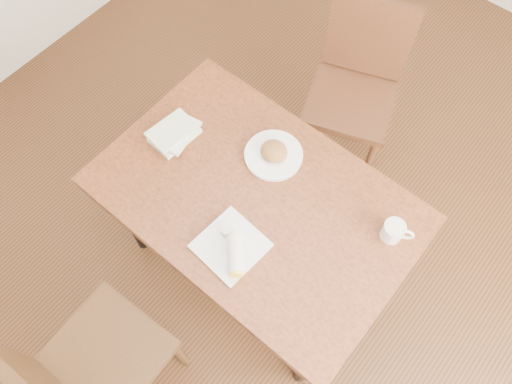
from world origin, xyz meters
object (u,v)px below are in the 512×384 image
Objects in this scene: table at (256,207)px; plate_burrito at (232,249)px; plate_scone at (274,154)px; coffee_mug at (394,231)px; chair_near at (85,370)px; chair_far at (357,79)px; book_stack at (175,133)px.

plate_burrito is (0.07, -0.22, 0.11)m from table.
plate_burrito is (0.14, -0.41, -0.00)m from plate_scone.
table is 0.55m from coffee_mug.
plate_burrito is at bearing 75.44° from chair_near.
plate_scone is at bearing -87.36° from chair_far.
chair_far is at bearing 130.21° from coffee_mug.
coffee_mug is 0.95m from book_stack.
plate_scone is 1.10× the size of book_stack.
coffee_mug is 0.60m from plate_burrito.
plate_burrito is at bearing -24.14° from book_stack.
table is 0.92m from chair_far.
chair_near is at bearing -90.02° from chair_far.
chair_near is 3.89× the size of plate_burrito.
coffee_mug is at bearing 45.53° from plate_burrito.
book_stack is at bearing -167.93° from coffee_mug.
table is 1.31× the size of chair_far.
chair_far is at bearing 89.98° from chair_near.
coffee_mug reaches higher than table.
chair_far is 4.00× the size of plate_scone.
plate_scone is 2.03× the size of coffee_mug.
chair_near is at bearing -96.31° from table.
table is 0.45m from book_stack.
book_stack is (-0.34, 0.88, 0.23)m from chair_near.
chair_far is 0.95m from coffee_mug.
book_stack is (-0.93, -0.20, -0.02)m from coffee_mug.
chair_far is 1.16m from plate_burrito.
coffee_mug is (0.49, 0.20, 0.13)m from table.
coffee_mug is at bearing 61.38° from chair_near.
chair_far reaches higher than table.
plate_scone and plate_burrito have the same top height.
coffee_mug is 0.54× the size of book_stack.
coffee_mug is (0.59, 1.08, 0.24)m from chair_near.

